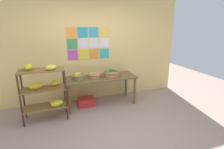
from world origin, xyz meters
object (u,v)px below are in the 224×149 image
object	(u,v)px
fruit_basket_right	(78,76)
banana_shelf_unit	(45,89)
fruit_basket_centre	(111,73)
produce_crate_under_table	(86,102)
display_table	(101,80)
fruit_basket_back_left	(94,75)

from	to	relation	value
fruit_basket_right	banana_shelf_unit	bearing A→B (deg)	-157.16
fruit_basket_centre	produce_crate_under_table	bearing A→B (deg)	173.03
banana_shelf_unit	produce_crate_under_table	distance (m)	1.12
display_table	fruit_basket_back_left	bearing A→B (deg)	-177.53
banana_shelf_unit	display_table	size ratio (longest dim) A/B	0.71
fruit_basket_back_left	produce_crate_under_table	world-z (taller)	fruit_basket_back_left
display_table	fruit_basket_centre	bearing A→B (deg)	-9.28
banana_shelf_unit	fruit_basket_centre	xyz separation A→B (m)	(1.53, 0.29, 0.11)
fruit_basket_centre	fruit_basket_right	distance (m)	0.81
display_table	fruit_basket_right	distance (m)	0.57
display_table	fruit_basket_right	size ratio (longest dim) A/B	5.89
banana_shelf_unit	fruit_basket_back_left	world-z (taller)	banana_shelf_unit
display_table	fruit_basket_back_left	size ratio (longest dim) A/B	5.57
fruit_basket_right	produce_crate_under_table	distance (m)	0.72
fruit_basket_centre	display_table	bearing A→B (deg)	170.72
display_table	fruit_basket_back_left	world-z (taller)	fruit_basket_back_left
display_table	fruit_basket_centre	distance (m)	0.31
fruit_basket_right	produce_crate_under_table	xyz separation A→B (m)	(0.16, 0.06, -0.70)
banana_shelf_unit	fruit_basket_right	xyz separation A→B (m)	(0.72, 0.30, 0.11)
produce_crate_under_table	fruit_basket_centre	bearing A→B (deg)	-6.97
fruit_basket_right	produce_crate_under_table	bearing A→B (deg)	20.68
fruit_basket_right	produce_crate_under_table	world-z (taller)	fruit_basket_right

